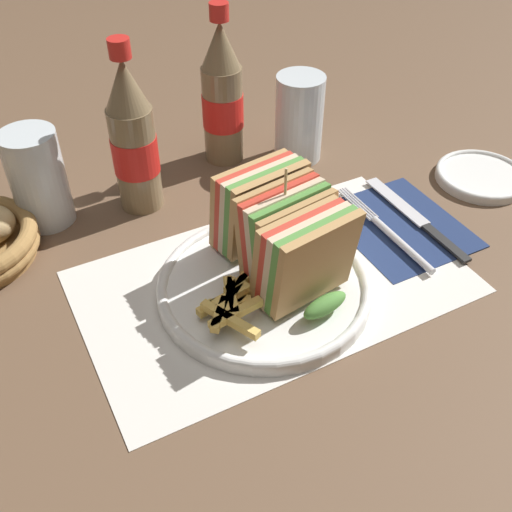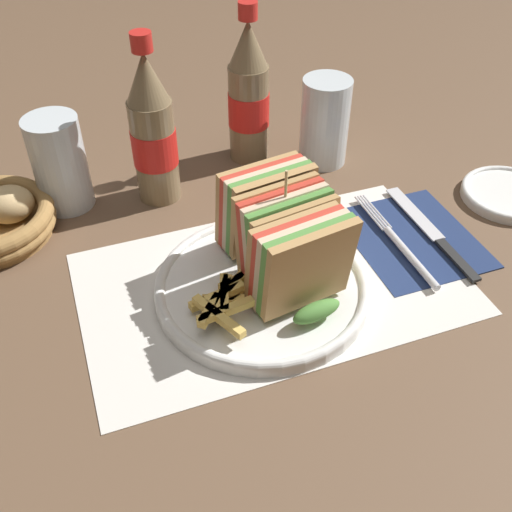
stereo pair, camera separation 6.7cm
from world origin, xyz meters
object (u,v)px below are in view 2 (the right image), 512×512
Objects in this scene: plate_main at (262,287)px; fork at (402,247)px; glass_near at (324,127)px; coke_bottle_far at (249,96)px; glass_far at (61,169)px; knife at (432,232)px; club_sandwich at (284,236)px; side_saucer at (509,194)px; coke_bottle_near at (153,133)px.

plate_main is 0.19m from fork.
plate_main is 0.30m from glass_near.
glass_far is (-0.27, -0.03, -0.04)m from coke_bottle_far.
fork is at bearing -33.45° from glass_far.
coke_bottle_far is (-0.15, 0.26, 0.09)m from knife.
knife is 1.55× the size of glass_far.
club_sandwich reaches higher than knife.
knife is (0.21, 0.01, -0.06)m from club_sandwich.
fork is at bearing -0.67° from club_sandwich.
fork is 0.20m from side_saucer.
glass_far is (-0.21, 0.24, -0.01)m from club_sandwich.
knife is (0.05, 0.02, -0.00)m from fork.
plate_main is 1.27× the size of fork.
club_sandwich is at bearing 18.86° from plate_main.
side_saucer reaches higher than knife.
coke_bottle_near is 1.78× the size of glass_near.
fork is 0.97× the size of knife.
glass_near is 0.99× the size of side_saucer.
coke_bottle_near is at bearing 138.69° from fork.
fork is 0.05m from knife.
plate_main is 1.92× the size of glass_far.
glass_near is 0.37m from glass_far.
club_sandwich is 0.22m from knife.
knife is at bearing -34.24° from coke_bottle_near.
coke_bottle_near is at bearing 158.99° from side_saucer.
club_sandwich is at bearing -172.20° from side_saucer.
coke_bottle_near is (-0.06, 0.23, 0.09)m from plate_main.
club_sandwich is 0.85× the size of coke_bottle_near.
glass_far is (-0.42, 0.23, 0.05)m from knife.
fork is 0.84× the size of coke_bottle_far.
side_saucer is at bearing 14.64° from fork.
coke_bottle_far is (0.09, 0.28, 0.09)m from plate_main.
club_sandwich is (0.03, 0.01, 0.06)m from plate_main.
knife is 0.48m from glass_far.
coke_bottle_near is 1.77× the size of side_saucer.
coke_bottle_near reaches higher than glass_far.
knife is at bearing -166.62° from side_saucer.
glass_far reaches higher than fork.
coke_bottle_far is at bearing 110.15° from fork.
coke_bottle_far reaches higher than club_sandwich.
coke_bottle_far is at bearing 120.53° from knife.
coke_bottle_far is (0.06, 0.27, 0.03)m from club_sandwich.
club_sandwich reaches higher than plate_main.
glass_near and glass_far have the same top height.
glass_far is at bearing 177.31° from glass_near.
coke_bottle_far is at bearing 142.58° from side_saucer.
club_sandwich is 1.51× the size of glass_near.
coke_bottle_near is (-0.25, 0.22, 0.09)m from fork.
plate_main is 1.27× the size of club_sandwich.
glass_far reaches higher than side_saucer.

